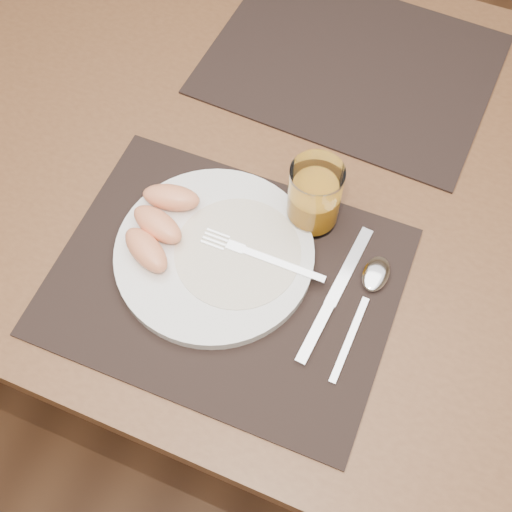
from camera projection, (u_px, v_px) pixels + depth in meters
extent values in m
plane|color=#57341D|center=(276.00, 341.00, 1.61)|extent=(5.00, 5.00, 0.00)
cube|color=brown|center=(289.00, 169.00, 0.97)|extent=(1.40, 0.90, 0.04)
cylinder|color=brown|center=(102.00, 68.00, 1.58)|extent=(0.06, 0.06, 0.71)
cube|color=black|center=(225.00, 281.00, 0.86)|extent=(0.45, 0.36, 0.00)
cube|color=black|center=(351.00, 64.00, 1.05)|extent=(0.47, 0.37, 0.00)
cylinder|color=white|center=(214.00, 253.00, 0.87)|extent=(0.27, 0.27, 0.02)
cylinder|color=white|center=(238.00, 252.00, 0.86)|extent=(0.17, 0.17, 0.00)
cube|color=silver|center=(284.00, 265.00, 0.85)|extent=(0.12, 0.01, 0.00)
cube|color=silver|center=(236.00, 247.00, 0.86)|extent=(0.03, 0.01, 0.00)
cube|color=silver|center=(215.00, 240.00, 0.86)|extent=(0.03, 0.02, 0.00)
cube|color=silver|center=(349.00, 266.00, 0.86)|extent=(0.03, 0.13, 0.00)
cube|color=silver|center=(315.00, 333.00, 0.82)|extent=(0.02, 0.09, 0.01)
cube|color=silver|center=(349.00, 339.00, 0.81)|extent=(0.01, 0.13, 0.00)
ellipsoid|color=silver|center=(376.00, 274.00, 0.85)|extent=(0.04, 0.06, 0.01)
cylinder|color=white|center=(314.00, 196.00, 0.86)|extent=(0.07, 0.07, 0.11)
cylinder|color=orange|center=(313.00, 205.00, 0.87)|extent=(0.06, 0.06, 0.06)
ellipsoid|color=#F59664|center=(146.00, 250.00, 0.84)|extent=(0.09, 0.07, 0.03)
ellipsoid|color=#F59664|center=(158.00, 224.00, 0.86)|extent=(0.09, 0.06, 0.03)
ellipsoid|color=#F59664|center=(171.00, 197.00, 0.88)|extent=(0.09, 0.05, 0.03)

